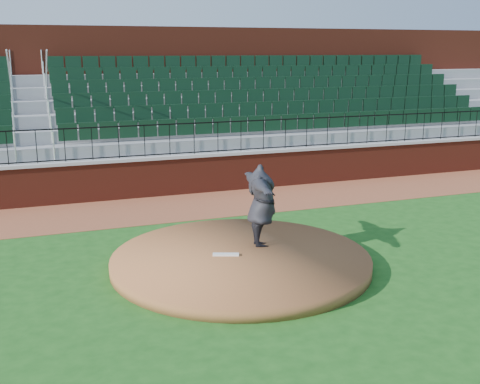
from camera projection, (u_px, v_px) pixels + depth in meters
name	position (u px, v px, depth m)	size (l,w,h in m)	color
ground	(263.00, 264.00, 13.06)	(90.00, 90.00, 0.00)	#194D16
warning_track	(196.00, 205.00, 17.99)	(34.00, 3.20, 0.01)	brown
field_wall	(183.00, 176.00, 19.32)	(34.00, 0.35, 1.20)	maroon
wall_cap	(182.00, 156.00, 19.16)	(34.00, 0.45, 0.10)	#B7B7B7
wall_railing	(182.00, 139.00, 19.03)	(34.00, 0.05, 1.00)	black
seating_stands	(163.00, 115.00, 21.41)	(34.00, 5.10, 4.60)	gray
concourse_wall	(147.00, 97.00, 23.86)	(34.00, 0.50, 5.50)	maroon
pitchers_mound	(241.00, 260.00, 12.92)	(5.65, 5.65, 0.25)	brown
pitching_rubber	(226.00, 254.00, 12.88)	(0.57, 0.14, 0.04)	white
pitcher	(261.00, 205.00, 13.31)	(2.33, 0.63, 1.89)	black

